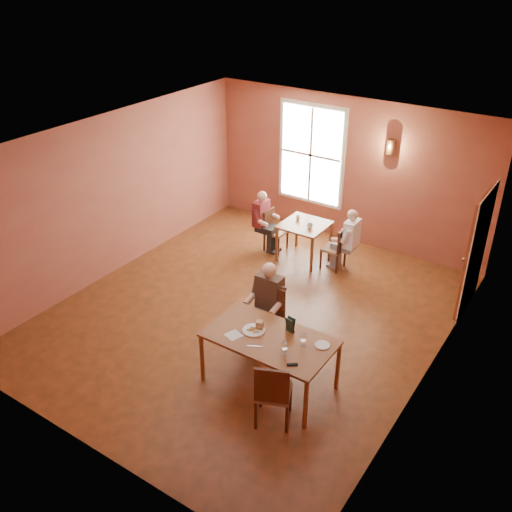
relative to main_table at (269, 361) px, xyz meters
The scene contains 29 objects.
ground 1.80m from the main_table, 133.50° to the left, with size 6.00×7.00×0.01m, color brown.
wall_back 5.04m from the main_table, 104.19° to the left, with size 6.00×0.04×3.00m, color brown.
wall_front 2.76m from the main_table, 118.45° to the right, with size 6.00×0.04×3.00m, color brown.
wall_left 4.53m from the main_table, 163.18° to the left, with size 0.04×7.00×3.00m, color brown.
wall_right 2.45m from the main_table, 35.35° to the left, with size 0.04×7.00×3.00m, color brown.
ceiling 3.13m from the main_table, 133.50° to the left, with size 6.00×7.00×0.04m, color white.
window 5.29m from the main_table, 113.03° to the left, with size 1.36×0.10×1.96m, color white.
door 4.02m from the main_table, 64.12° to the left, with size 0.12×1.04×2.10m, color maroon.
wall_sconce 5.01m from the main_table, 93.76° to the left, with size 0.16×0.16×0.28m, color brown.
main_table is the anchor object (origin of this frame).
chair_diner_main 0.83m from the main_table, 127.57° to the left, with size 0.45×0.45×1.02m, color #572A12, non-canonical shape.
diner_main 0.84m from the main_table, 128.88° to the left, with size 0.53×0.53×1.33m, color black, non-canonical shape.
chair_empty 0.70m from the main_table, 52.62° to the right, with size 0.44×0.44×1.00m, color brown, non-canonical shape.
plate_food 0.51m from the main_table, behind, with size 0.32×0.32×0.04m, color white.
sandwich 0.52m from the main_table, 159.45° to the left, with size 0.09×0.09×0.12m, color tan.
goblet_a 0.70m from the main_table, 12.40° to the left, with size 0.08×0.08×0.20m, color white, non-canonical shape.
goblet_c 0.66m from the main_table, 28.65° to the right, with size 0.08×0.08×0.21m, color white, non-canonical shape.
menu_stand 0.61m from the main_table, 59.98° to the left, with size 0.13×0.07×0.22m, color black.
knife 0.50m from the main_table, 102.40° to the right, with size 0.22×0.02×0.00m, color silver.
napkin 0.65m from the main_table, 151.33° to the right, with size 0.20×0.20×0.01m, color white.
side_plate 0.84m from the main_table, 19.28° to the left, with size 0.20×0.20×0.02m, color silver.
sunglasses 0.77m from the main_table, 30.71° to the right, with size 0.14×0.04×0.02m, color black.
second_table 3.79m from the main_table, 112.15° to the left, with size 0.86×0.86×0.76m, color brown, non-canonical shape.
chair_diner_white 3.59m from the main_table, 102.51° to the left, with size 0.38×0.38×0.86m, color brown, non-canonical shape.
diner_white 3.59m from the main_table, 102.04° to the left, with size 0.49×0.49×1.21m, color white, non-canonical shape.
chair_diner_maroon 4.08m from the main_table, 120.65° to the left, with size 0.38×0.38×0.85m, color brown, non-canonical shape.
diner_maroon 4.10m from the main_table, 121.01° to the left, with size 0.48×0.48×1.21m, color #5D1210, non-canonical shape.
cup_a 3.65m from the main_table, 110.28° to the left, with size 0.11×0.11×0.09m, color silver.
cup_b 3.97m from the main_table, 114.47° to the left, with size 0.09×0.09×0.09m, color silver.
Camera 1 is at (4.53, -6.59, 5.57)m, focal length 40.00 mm.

